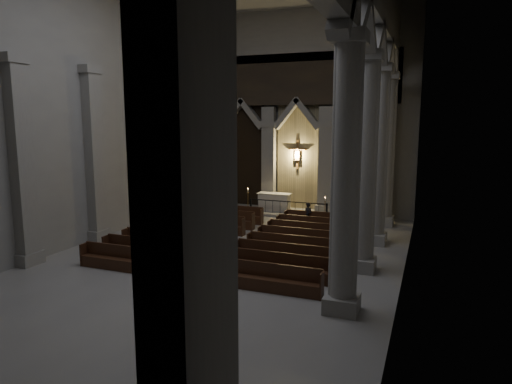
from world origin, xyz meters
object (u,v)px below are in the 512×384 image
altar (274,201)px  candle_stand_left (248,207)px  worshipper (308,215)px  pews (241,241)px  altar_rail (288,206)px  candle_stand_right (325,215)px

altar → candle_stand_left: 1.68m
worshipper → pews: bearing=-89.6°
altar_rail → candle_stand_left: (-2.48, -0.09, -0.19)m
candle_stand_left → worshipper: size_ratio=1.16×
altar_rail → candle_stand_right: 2.39m
altar → worshipper: (2.96, -3.22, -0.00)m
worshipper → altar: bearing=154.3°
candle_stand_left → pews: candle_stand_left is taller
altar_rail → worshipper: size_ratio=3.54×
candle_stand_right → worshipper: candle_stand_right is taller
altar → worshipper: size_ratio=1.53×
pews → altar_rail: bearing=90.0°
candle_stand_right → pews: (-2.33, -6.52, -0.07)m
candle_stand_right → pews: bearing=-109.7°
altar → pews: size_ratio=0.22×
altar_rail → candle_stand_right: bearing=-12.0°
candle_stand_left → pews: size_ratio=0.16×
candle_stand_right → worshipper: size_ratio=1.02×
candle_stand_left → altar_rail: bearing=2.0°
pews → worshipper: 5.04m
altar → altar_rail: altar is taller
candle_stand_left → pews: bearing=-70.3°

